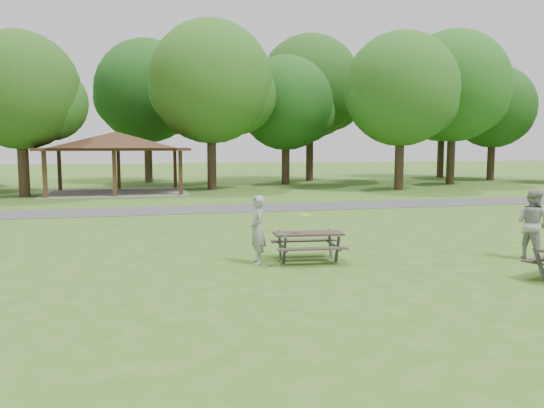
% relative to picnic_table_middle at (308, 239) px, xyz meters
% --- Properties ---
extents(ground, '(160.00, 160.00, 0.00)m').
position_rel_picnic_table_middle_xyz_m(ground, '(-1.58, -2.54, -0.55)').
color(ground, '#365F1B').
rests_on(ground, ground).
extents(asphalt_path, '(120.00, 3.20, 0.02)m').
position_rel_picnic_table_middle_xyz_m(asphalt_path, '(-1.58, 11.46, -0.54)').
color(asphalt_path, '#3F3F41').
rests_on(asphalt_path, ground).
extents(pavilion, '(8.60, 7.01, 3.76)m').
position_rel_picnic_table_middle_xyz_m(pavilion, '(-5.58, 21.46, 2.51)').
color(pavilion, '#392514').
rests_on(pavilion, ground).
extents(tree_row_d, '(6.93, 6.60, 9.27)m').
position_rel_picnic_table_middle_xyz_m(tree_row_d, '(-10.50, 19.99, 5.22)').
color(tree_row_d, '#2F1F15').
rests_on(tree_row_d, ground).
extents(tree_row_e, '(8.40, 8.00, 11.02)m').
position_rel_picnic_table_middle_xyz_m(tree_row_e, '(0.52, 22.49, 6.23)').
color(tree_row_e, black).
rests_on(tree_row_e, ground).
extents(tree_row_f, '(7.35, 7.00, 9.55)m').
position_rel_picnic_table_middle_xyz_m(tree_row_f, '(6.51, 25.99, 5.29)').
color(tree_row_f, '#2F1F15').
rests_on(tree_row_f, ground).
extents(tree_row_g, '(7.77, 7.40, 10.25)m').
position_rel_picnic_table_middle_xyz_m(tree_row_g, '(12.51, 19.49, 5.78)').
color(tree_row_g, black).
rests_on(tree_row_g, ground).
extents(tree_row_h, '(8.61, 8.20, 11.37)m').
position_rel_picnic_table_middle_xyz_m(tree_row_h, '(18.52, 22.99, 6.48)').
color(tree_row_h, black).
rests_on(tree_row_h, ground).
extents(tree_row_i, '(7.14, 6.80, 9.52)m').
position_rel_picnic_table_middle_xyz_m(tree_row_i, '(24.51, 26.49, 5.36)').
color(tree_row_i, black).
rests_on(tree_row_i, ground).
extents(tree_deep_b, '(8.40, 8.00, 11.13)m').
position_rel_picnic_table_middle_xyz_m(tree_deep_b, '(-3.48, 30.49, 6.34)').
color(tree_deep_b, '#332416').
rests_on(tree_deep_b, ground).
extents(tree_deep_c, '(8.82, 8.40, 11.90)m').
position_rel_picnic_table_middle_xyz_m(tree_deep_c, '(9.53, 29.49, 6.90)').
color(tree_deep_c, '#321E16').
rests_on(tree_deep_c, ground).
extents(tree_deep_d, '(8.40, 8.00, 11.27)m').
position_rel_picnic_table_middle_xyz_m(tree_deep_d, '(22.52, 30.99, 6.48)').
color(tree_deep_d, black).
rests_on(tree_deep_d, ground).
extents(picnic_table_middle, '(1.84, 1.53, 0.75)m').
position_rel_picnic_table_middle_xyz_m(picnic_table_middle, '(0.00, 0.00, 0.00)').
color(picnic_table_middle, '#2F2621').
rests_on(picnic_table_middle, ground).
extents(frisbee_in_flight, '(0.37, 0.37, 0.02)m').
position_rel_picnic_table_middle_xyz_m(frisbee_in_flight, '(-0.14, -0.20, 0.65)').
color(frisbee_in_flight, yellow).
rests_on(frisbee_in_flight, ground).
extents(frisbee_thrower, '(0.41, 0.62, 1.68)m').
position_rel_picnic_table_middle_xyz_m(frisbee_thrower, '(-1.31, -0.02, 0.29)').
color(frisbee_thrower, gray).
rests_on(frisbee_thrower, ground).
extents(frisbee_catcher, '(0.93, 1.05, 1.81)m').
position_rel_picnic_table_middle_xyz_m(frisbee_catcher, '(5.66, -1.09, 0.36)').
color(frisbee_catcher, '#98989A').
rests_on(frisbee_catcher, ground).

